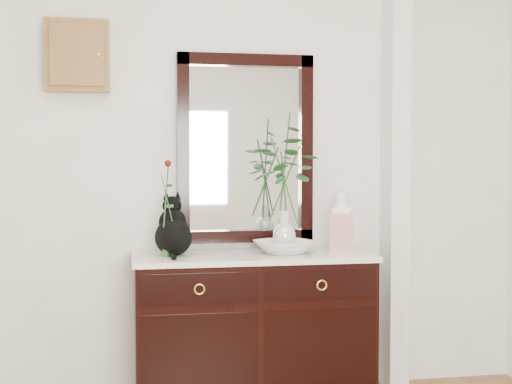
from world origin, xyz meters
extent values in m
cube|color=white|center=(0.00, 1.98, 1.35)|extent=(3.60, 0.04, 2.70)
cube|color=white|center=(1.00, 1.90, 1.35)|extent=(0.12, 0.20, 2.70)
cube|color=black|center=(0.10, 1.73, 0.46)|extent=(1.30, 0.50, 0.82)
cube|color=white|center=(0.10, 1.73, 0.83)|extent=(1.33, 0.52, 0.03)
cube|color=black|center=(0.10, 1.97, 1.44)|extent=(0.80, 0.06, 1.10)
cube|color=white|center=(0.10, 1.98, 1.44)|extent=(0.66, 0.01, 0.96)
cube|color=brown|center=(-0.85, 1.94, 1.95)|extent=(0.35, 0.10, 0.40)
imported|color=silver|center=(0.27, 1.71, 0.89)|extent=(0.40, 0.40, 0.08)
camera|label=1|loc=(-0.60, -2.15, 1.37)|focal=50.00mm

